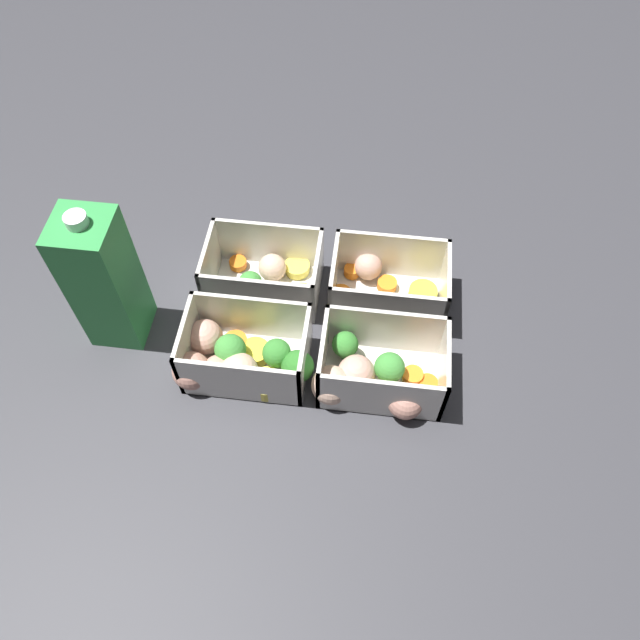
% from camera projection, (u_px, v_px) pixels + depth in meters
% --- Properties ---
extents(ground_plane, '(4.00, 4.00, 0.00)m').
position_uv_depth(ground_plane, '(320.00, 332.00, 0.79)').
color(ground_plane, '#38383D').
extents(container_near_left, '(0.17, 0.11, 0.08)m').
position_uv_depth(container_near_left, '(238.00, 358.00, 0.74)').
color(container_near_left, silver).
rests_on(container_near_left, ground_plane).
extents(container_near_right, '(0.16, 0.12, 0.08)m').
position_uv_depth(container_near_right, '(372.00, 375.00, 0.73)').
color(container_near_right, silver).
rests_on(container_near_right, ground_plane).
extents(container_far_left, '(0.15, 0.10, 0.08)m').
position_uv_depth(container_far_left, '(263.00, 276.00, 0.81)').
color(container_far_left, silver).
rests_on(container_far_left, ground_plane).
extents(container_far_right, '(0.15, 0.11, 0.08)m').
position_uv_depth(container_far_right, '(385.00, 286.00, 0.80)').
color(container_far_right, silver).
rests_on(container_far_right, ground_plane).
extents(juice_carton, '(0.07, 0.07, 0.20)m').
position_uv_depth(juice_carton, '(104.00, 280.00, 0.72)').
color(juice_carton, green).
rests_on(juice_carton, ground_plane).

